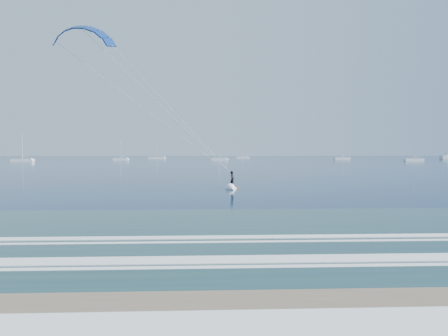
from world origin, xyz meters
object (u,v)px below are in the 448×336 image
object	(u,v)px
sailboat_4	(242,157)
sailboat_5	(342,158)
sailboat_3	(219,159)
kitesurfer_rig	(158,103)
sailboat_2	(157,158)
sailboat_1	(121,159)
sailboat_0	(22,160)
sailboat_6	(414,160)

from	to	relation	value
sailboat_4	sailboat_5	world-z (taller)	sailboat_5
sailboat_3	sailboat_5	world-z (taller)	sailboat_5
kitesurfer_rig	sailboat_4	bearing A→B (deg)	82.66
sailboat_2	sailboat_3	bearing A→B (deg)	-52.40
sailboat_4	sailboat_5	xyz separation A→B (m)	(51.40, -48.94, 0.01)
kitesurfer_rig	sailboat_5	size ratio (longest dim) A/B	1.77
kitesurfer_rig	sailboat_1	size ratio (longest dim) A/B	2.00
sailboat_2	sailboat_5	bearing A→B (deg)	-15.71
sailboat_1	sailboat_2	bearing A→B (deg)	75.20
sailboat_0	sailboat_1	distance (m)	45.19
sailboat_0	sailboat_4	distance (m)	138.52
sailboat_0	sailboat_2	xyz separation A→B (m)	(48.32, 73.34, 0.01)
sailboat_6	sailboat_0	bearing A→B (deg)	-178.70
sailboat_3	sailboat_4	size ratio (longest dim) A/B	1.00
kitesurfer_rig	sailboat_1	world-z (taller)	kitesurfer_rig
sailboat_0	sailboat_6	bearing A→B (deg)	1.30
sailboat_3	sailboat_4	bearing A→B (deg)	75.46
sailboat_1	sailboat_6	size ratio (longest dim) A/B	0.90
sailboat_1	sailboat_6	bearing A→B (deg)	-9.52
sailboat_1	sailboat_6	distance (m)	140.30
kitesurfer_rig	sailboat_1	xyz separation A→B (m)	(-38.23, 159.00, -8.78)
sailboat_1	sailboat_6	world-z (taller)	sailboat_6
sailboat_1	sailboat_3	xyz separation A→B (m)	(49.57, -2.35, 0.00)
sailboat_0	sailboat_1	size ratio (longest dim) A/B	1.20
sailboat_5	sailboat_1	bearing A→B (deg)	-172.18
sailboat_2	sailboat_3	xyz separation A→B (m)	(37.36, -48.53, -0.01)
kitesurfer_rig	sailboat_6	distance (m)	168.96
sailboat_0	sailboat_3	distance (m)	89.21
sailboat_0	sailboat_3	bearing A→B (deg)	16.15
sailboat_3	sailboat_5	size ratio (longest dim) A/B	0.93
sailboat_1	sailboat_4	distance (m)	93.57
sailboat_2	sailboat_1	bearing A→B (deg)	-104.80
sailboat_1	kitesurfer_rig	bearing A→B (deg)	-76.48
sailboat_0	sailboat_5	world-z (taller)	sailboat_0
sailboat_0	sailboat_5	size ratio (longest dim) A/B	1.06
sailboat_5	kitesurfer_rig	bearing A→B (deg)	-114.61
sailboat_3	sailboat_4	world-z (taller)	sailboat_4
sailboat_6	sailboat_5	bearing A→B (deg)	116.72
sailboat_1	sailboat_3	world-z (taller)	sailboat_3
sailboat_0	sailboat_1	xyz separation A→B (m)	(36.12, 27.16, -0.01)
sailboat_3	sailboat_6	world-z (taller)	sailboat_6
sailboat_3	sailboat_2	bearing A→B (deg)	127.60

